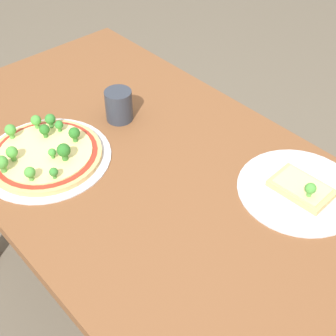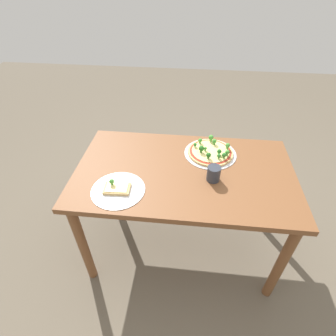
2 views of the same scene
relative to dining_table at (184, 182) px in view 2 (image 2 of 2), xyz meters
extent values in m
plane|color=brown|center=(0.00, 0.00, -0.67)|extent=(8.00, 8.00, 0.00)
cube|color=brown|center=(0.00, 0.00, 0.08)|extent=(1.35, 0.78, 0.04)
cylinder|color=brown|center=(-0.61, -0.33, -0.30)|extent=(0.06, 0.06, 0.73)
cylinder|color=brown|center=(0.61, -0.33, -0.30)|extent=(0.06, 0.06, 0.73)
cylinder|color=brown|center=(-0.61, 0.33, -0.30)|extent=(0.06, 0.06, 0.73)
cylinder|color=brown|center=(0.61, 0.33, -0.30)|extent=(0.06, 0.06, 0.73)
cylinder|color=silver|center=(0.16, 0.19, 0.10)|extent=(0.34, 0.34, 0.00)
cylinder|color=tan|center=(0.16, 0.19, 0.11)|extent=(0.30, 0.30, 0.01)
cylinder|color=#A82D1E|center=(0.16, 0.19, 0.12)|extent=(0.27, 0.27, 0.00)
cylinder|color=#EFD684|center=(0.16, 0.19, 0.12)|extent=(0.25, 0.25, 0.00)
sphere|color=#337A2D|center=(0.21, 0.11, 0.15)|extent=(0.02, 0.02, 0.02)
cylinder|color=#3F8136|center=(0.21, 0.11, 0.13)|extent=(0.01, 0.01, 0.01)
sphere|color=#479338|center=(0.27, 0.22, 0.15)|extent=(0.03, 0.03, 0.03)
cylinder|color=#51973E|center=(0.27, 0.22, 0.13)|extent=(0.01, 0.01, 0.01)
sphere|color=#479338|center=(0.26, 0.15, 0.15)|extent=(0.03, 0.03, 0.03)
cylinder|color=#51973E|center=(0.26, 0.15, 0.13)|extent=(0.01, 0.01, 0.01)
sphere|color=#479338|center=(0.16, 0.30, 0.16)|extent=(0.03, 0.03, 0.03)
cylinder|color=#51973E|center=(0.16, 0.30, 0.13)|extent=(0.02, 0.02, 0.02)
sphere|color=#479338|center=(0.09, 0.27, 0.15)|extent=(0.03, 0.03, 0.03)
cylinder|color=#51973E|center=(0.09, 0.27, 0.13)|extent=(0.01, 0.01, 0.01)
sphere|color=#286B23|center=(0.10, 0.16, 0.16)|extent=(0.04, 0.04, 0.04)
cylinder|color=#37742D|center=(0.10, 0.16, 0.13)|extent=(0.02, 0.02, 0.02)
sphere|color=#337A2D|center=(0.06, 0.22, 0.14)|extent=(0.02, 0.02, 0.02)
cylinder|color=#3F8136|center=(0.06, 0.22, 0.13)|extent=(0.01, 0.01, 0.01)
sphere|color=#286B23|center=(0.21, 0.15, 0.15)|extent=(0.03, 0.03, 0.03)
cylinder|color=#37742D|center=(0.21, 0.15, 0.13)|extent=(0.01, 0.01, 0.01)
sphere|color=#337A2D|center=(0.24, 0.12, 0.15)|extent=(0.03, 0.03, 0.03)
cylinder|color=#3F8136|center=(0.24, 0.12, 0.13)|extent=(0.01, 0.01, 0.01)
sphere|color=#479338|center=(0.18, 0.26, 0.15)|extent=(0.03, 0.03, 0.03)
cylinder|color=#51973E|center=(0.18, 0.26, 0.13)|extent=(0.01, 0.01, 0.01)
sphere|color=#286B23|center=(0.14, 0.10, 0.15)|extent=(0.03, 0.03, 0.03)
cylinder|color=#37742D|center=(0.14, 0.10, 0.13)|extent=(0.01, 0.01, 0.01)
sphere|color=#3D8933|center=(0.12, 0.18, 0.14)|extent=(0.02, 0.02, 0.02)
cylinder|color=#488E3A|center=(0.12, 0.18, 0.13)|extent=(0.01, 0.01, 0.01)
cylinder|color=silver|center=(-0.36, -0.21, 0.10)|extent=(0.30, 0.30, 0.00)
cube|color=tan|center=(-0.37, -0.21, 0.11)|extent=(0.15, 0.10, 0.02)
cube|color=#EFD684|center=(-0.37, -0.21, 0.12)|extent=(0.13, 0.09, 0.00)
sphere|color=#479338|center=(-0.40, -0.20, 0.15)|extent=(0.03, 0.03, 0.03)
cylinder|color=#51973E|center=(-0.40, -0.20, 0.13)|extent=(0.01, 0.01, 0.01)
cylinder|color=#2D333D|center=(0.17, -0.07, 0.15)|extent=(0.08, 0.08, 0.09)
camera|label=1|loc=(-0.75, 0.57, 0.92)|focal=50.00mm
camera|label=2|loc=(0.03, -1.23, 1.15)|focal=28.00mm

